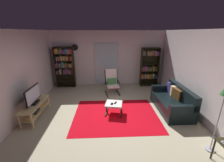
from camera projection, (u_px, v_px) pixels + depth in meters
ground_plane at (110, 115)px, 4.57m from camera, size 7.02×7.02×0.00m
wall_back at (108, 59)px, 6.88m from camera, size 5.60×0.06×2.60m
wall_left at (15, 78)px, 4.02m from camera, size 0.06×6.00×2.60m
wall_right at (200, 75)px, 4.26m from camera, size 0.06×6.00×2.60m
glass_door_panel at (107, 64)px, 6.90m from camera, size 1.10×0.01×2.00m
area_rug at (116, 115)px, 4.58m from camera, size 2.64×2.05×0.01m
tv_stand at (35, 108)px, 4.37m from camera, size 0.43×1.30×0.47m
television at (33, 96)px, 4.26m from camera, size 0.20×0.82×0.53m
bookshelf_near_tv at (65, 64)px, 6.64m from camera, size 0.87×0.30×1.89m
bookshelf_near_sofa at (149, 67)px, 6.85m from camera, size 0.84×0.30×1.84m
leather_sofa at (172, 101)px, 4.80m from camera, size 0.84×1.71×0.83m
lounge_armchair at (112, 81)px, 6.10m from camera, size 0.66×0.73×1.02m
ottoman at (114, 105)px, 4.58m from camera, size 0.60×0.57×0.36m
tv_remote at (115, 103)px, 4.57m from camera, size 0.10×0.15×0.02m
cell_phone at (112, 104)px, 4.51m from camera, size 0.10×0.15×0.01m
floor_lamp_by_sofa at (224, 98)px, 2.81m from camera, size 0.22×0.22×1.60m
wall_clock at (75, 47)px, 6.56m from camera, size 0.29×0.03×0.29m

